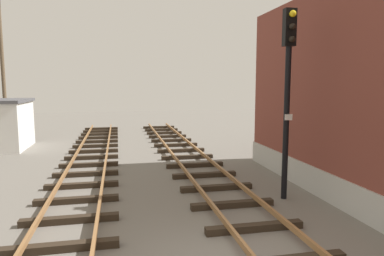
{
  "coord_description": "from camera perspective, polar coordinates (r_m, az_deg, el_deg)",
  "views": [
    {
      "loc": [
        -2.01,
        -6.07,
        3.62
      ],
      "look_at": [
        0.54,
        5.96,
        2.06
      ],
      "focal_mm": 32.85,
      "sensor_mm": 36.0,
      "label": 1
    }
  ],
  "objects": [
    {
      "name": "utility_pole_far",
      "position": [
        26.49,
        -28.42,
        9.21
      ],
      "size": [
        1.8,
        0.24,
        9.47
      ],
      "color": "brown",
      "rests_on": "ground"
    },
    {
      "name": "signal_mast",
      "position": [
        11.14,
        15.29,
        7.06
      ],
      "size": [
        0.36,
        0.4,
        5.83
      ],
      "color": "black",
      "rests_on": "ground"
    }
  ]
}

